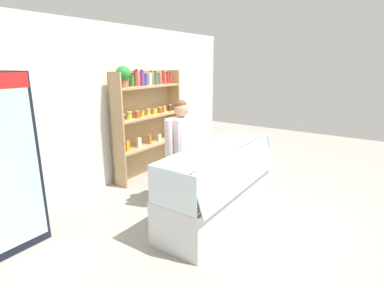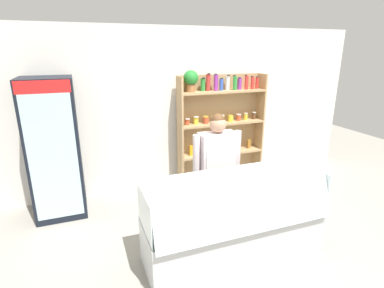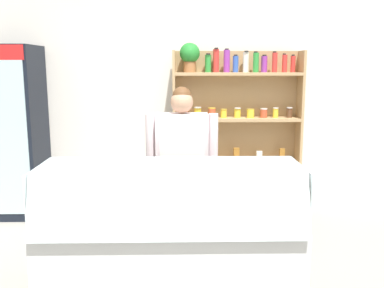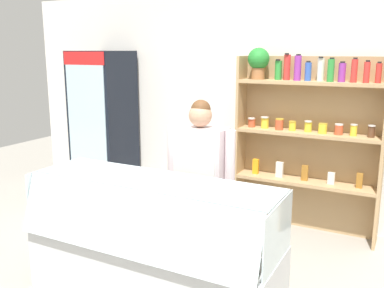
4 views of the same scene
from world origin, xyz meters
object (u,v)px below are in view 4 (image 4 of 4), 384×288
object	(u,v)px
deli_display_case	(152,263)
drinks_fridge	(104,127)
shop_clerk	(200,171)
shelving_unit	(304,130)

from	to	relation	value
deli_display_case	drinks_fridge	bearing A→B (deg)	137.02
drinks_fridge	shop_clerk	xyz separation A→B (m)	(2.00, -1.11, -0.06)
shelving_unit	deli_display_case	size ratio (longest dim) A/B	0.98
deli_display_case	shop_clerk	bearing A→B (deg)	82.01
shelving_unit	shop_clerk	distance (m)	1.44
shelving_unit	deli_display_case	distance (m)	2.24
drinks_fridge	shop_clerk	world-z (taller)	drinks_fridge
drinks_fridge	shelving_unit	world-z (taller)	shelving_unit
drinks_fridge	shop_clerk	distance (m)	2.29
shelving_unit	deli_display_case	bearing A→B (deg)	-110.01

